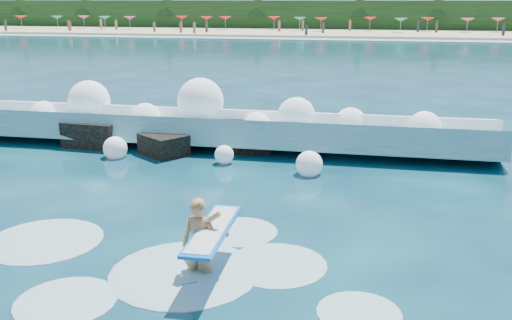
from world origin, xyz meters
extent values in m
plane|color=#072438|center=(0.00, 0.00, 0.00)|extent=(200.00, 200.00, 0.00)
cube|color=tan|center=(0.00, 78.00, 0.20)|extent=(140.00, 20.00, 0.40)
cube|color=silver|center=(0.00, 67.00, 0.04)|extent=(140.00, 5.00, 0.08)
cube|color=black|center=(0.00, 88.00, 2.50)|extent=(140.00, 4.00, 5.00)
cube|color=teal|center=(-0.98, 7.73, 0.49)|extent=(19.79, 3.01, 1.65)
cube|color=white|center=(-0.98, 8.53, 0.99)|extent=(19.79, 1.39, 0.77)
cube|color=black|center=(-5.72, 6.98, 0.39)|extent=(2.18, 1.70, 1.13)
cube|color=black|center=(-2.72, 6.18, 0.30)|extent=(1.98, 1.90, 0.87)
cube|color=black|center=(-0.02, 7.38, 0.43)|extent=(2.11, 1.89, 1.22)
imported|color=#A47A4C|center=(1.24, -2.41, 0.64)|extent=(0.73, 0.50, 1.95)
cube|color=blue|center=(1.52, -2.36, 0.98)|extent=(0.66, 2.67, 0.07)
cube|color=silver|center=(1.52, -2.36, 0.99)|extent=(0.54, 2.45, 0.07)
cylinder|color=black|center=(1.42, -3.61, 0.45)|extent=(0.01, 0.91, 0.43)
sphere|color=white|center=(-8.34, 7.81, 0.91)|extent=(1.09, 1.09, 1.09)
sphere|color=white|center=(-6.55, 8.23, 1.44)|extent=(1.66, 1.66, 1.66)
sphere|color=white|center=(-3.90, 7.50, 0.98)|extent=(1.20, 1.20, 1.20)
sphere|color=white|center=(-1.90, 8.11, 1.63)|extent=(1.76, 1.76, 1.76)
sphere|color=white|center=(0.39, 7.55, 0.88)|extent=(1.03, 1.03, 1.03)
sphere|color=white|center=(1.81, 7.87, 1.25)|extent=(1.39, 1.39, 1.39)
sphere|color=white|center=(3.76, 8.20, 0.99)|extent=(1.17, 1.17, 1.17)
sphere|color=white|center=(6.33, 7.85, 1.01)|extent=(1.18, 1.18, 1.18)
sphere|color=white|center=(-4.26, 5.51, 0.32)|extent=(0.85, 0.85, 0.85)
sphere|color=white|center=(-0.31, 5.48, 0.31)|extent=(0.65, 0.65, 0.65)
sphere|color=white|center=(2.64, 4.84, 0.33)|extent=(0.86, 0.86, 0.86)
ellipsoid|color=silver|center=(0.90, -2.40, 0.00)|extent=(3.11, 3.11, 0.16)
ellipsoid|color=silver|center=(-0.89, -3.91, 0.00)|extent=(1.91, 1.91, 0.10)
ellipsoid|color=silver|center=(2.68, -1.66, 0.00)|extent=(2.18, 2.18, 0.11)
ellipsoid|color=silver|center=(-2.78, -1.51, 0.00)|extent=(2.70, 2.70, 0.13)
ellipsoid|color=silver|center=(1.51, -0.10, 0.00)|extent=(1.87, 1.87, 0.09)
ellipsoid|color=silver|center=(4.44, -3.24, 0.00)|extent=(1.54, 1.54, 0.08)
cone|color=red|center=(-55.09, 77.90, 2.25)|extent=(2.00, 2.00, 0.50)
cone|color=#168B71|center=(-48.37, 78.05, 2.25)|extent=(2.00, 2.00, 0.50)
cone|color=#CA3B6F|center=(-44.61, 80.15, 2.25)|extent=(2.00, 2.00, 0.50)
cone|color=#168B71|center=(-39.78, 78.22, 2.25)|extent=(2.00, 2.00, 0.50)
cone|color=#CA3B6F|center=(-35.38, 78.28, 2.25)|extent=(2.00, 2.00, 0.50)
cone|color=red|center=(-27.55, 81.85, 2.25)|extent=(2.00, 2.00, 0.50)
cone|color=red|center=(-22.57, 79.70, 2.25)|extent=(2.00, 2.00, 0.50)
cone|color=red|center=(-19.77, 80.94, 2.25)|extent=(2.00, 2.00, 0.50)
cone|color=red|center=(-11.86, 82.35, 2.25)|extent=(2.00, 2.00, 0.50)
cone|color=#168B71|center=(-7.26, 79.53, 2.25)|extent=(2.00, 2.00, 0.50)
cone|color=red|center=(-3.84, 78.82, 2.25)|extent=(2.00, 2.00, 0.50)
cone|color=red|center=(3.62, 82.45, 2.25)|extent=(2.00, 2.00, 0.50)
cone|color=#168B71|center=(8.19, 78.11, 2.25)|extent=(2.00, 2.00, 0.50)
cone|color=red|center=(12.40, 82.16, 2.25)|extent=(2.00, 2.00, 0.50)
cone|color=#CA3B6F|center=(18.06, 80.25, 2.25)|extent=(2.00, 2.00, 0.50)
cone|color=#CA3B6F|center=(22.75, 82.33, 2.25)|extent=(2.00, 2.00, 0.50)
cube|color=#3F332D|center=(-19.87, 68.44, 0.78)|extent=(0.35, 0.22, 1.40)
cube|color=#8C664C|center=(-10.39, 79.20, 1.13)|extent=(0.35, 0.22, 1.46)
cube|color=#262633|center=(-0.09, 75.08, 1.09)|extent=(0.35, 0.22, 1.37)
cube|color=brown|center=(-28.88, 72.58, 1.13)|extent=(0.35, 0.22, 1.47)
cube|color=#262633|center=(-42.87, 68.98, 0.76)|extent=(0.35, 0.22, 1.36)
cube|color=#3F332D|center=(-52.01, 77.28, 1.18)|extent=(0.35, 0.22, 1.57)
cube|color=brown|center=(-39.45, 81.70, 1.17)|extent=(0.35, 0.22, 1.54)
cube|color=#8C664C|center=(-23.78, 71.25, 1.13)|extent=(0.35, 0.22, 1.46)
cube|color=#262633|center=(11.17, 73.80, 1.10)|extent=(0.35, 0.22, 1.39)
cube|color=brown|center=(-5.90, 74.79, 1.13)|extent=(0.35, 0.22, 1.46)
cube|color=#8C664C|center=(-39.88, 70.04, 1.20)|extent=(0.35, 0.22, 1.61)
cube|color=#262633|center=(-15.36, 79.65, 1.17)|extent=(0.35, 0.22, 1.54)
cube|color=brown|center=(-44.92, 75.57, 1.14)|extent=(0.35, 0.22, 1.48)
cube|color=#3F332D|center=(-52.58, 72.82, 1.12)|extent=(0.35, 0.22, 1.44)
cube|color=#8C664C|center=(-8.38, 74.15, 1.15)|extent=(0.35, 0.22, 1.49)
cube|color=brown|center=(-15.92, 73.56, 1.13)|extent=(0.35, 0.22, 1.47)
cube|color=#3F332D|center=(-3.08, 74.47, 1.08)|extent=(0.35, 0.22, 1.35)
camera|label=1|loc=(4.44, -12.44, 5.39)|focal=40.00mm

